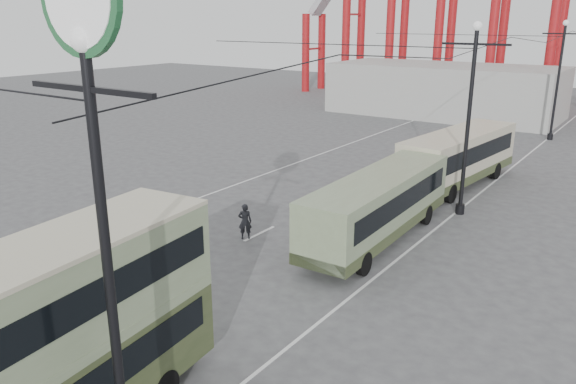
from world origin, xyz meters
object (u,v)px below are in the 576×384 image
Objects in this scene: single_decker_green at (379,204)px; single_decker_cream at (459,156)px; lamp_post_near at (92,115)px; double_decker_bus at (39,347)px; pedestrian at (245,221)px.

single_decker_green is 10.42m from single_decker_cream.
single_decker_green is at bearing 96.79° from lamp_post_near.
lamp_post_near is 1.15× the size of double_decker_bus.
double_decker_bus is at bearing -169.63° from lamp_post_near.
double_decker_bus is at bearing 72.40° from pedestrian.
pedestrian is (-4.64, 12.56, -1.94)m from double_decker_bus.
double_decker_bus is (-2.11, -0.39, -5.10)m from lamp_post_near.
single_decker_green is 1.01× the size of single_decker_cream.
single_decker_cream is 6.41× the size of pedestrian.
double_decker_bus reaches higher than pedestrian.
single_decker_cream is (0.02, 10.42, 0.12)m from single_decker_green.
pedestrian is (-4.93, -13.63, -0.98)m from single_decker_cream.
single_decker_green is at bearing -83.97° from single_decker_cream.
lamp_post_near is 16.68m from single_decker_green.
single_decker_green is (0.28, 15.77, -1.08)m from double_decker_bus.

